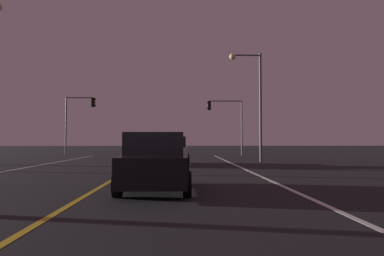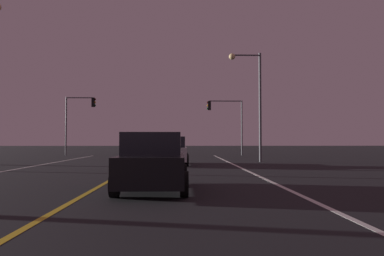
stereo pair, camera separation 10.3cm
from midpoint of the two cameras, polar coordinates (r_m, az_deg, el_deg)
name	(u,v)px [view 1 (the left image)]	position (r m, az deg, el deg)	size (l,w,h in m)	color
lane_edge_right	(262,177)	(15.36, 10.50, -7.39)	(0.16, 41.60, 0.01)	silver
lane_center_divider	(117,177)	(15.23, -11.65, -7.43)	(0.16, 41.60, 0.01)	gold
car_ahead_far	(172,151)	(22.45, -3.20, -3.59)	(2.02, 4.30, 1.70)	black
car_lead_same_lane	(156,163)	(10.96, -5.88, -5.34)	(2.02, 4.30, 1.70)	black
traffic_light_near_right	(225,114)	(36.59, 5.02, 2.12)	(3.54, 0.36, 5.42)	#4C4C51
traffic_light_near_left	(80,112)	(37.65, -16.99, 2.32)	(2.94, 0.36, 5.70)	#4C4C51
street_lamp_right_far	(253,92)	(25.89, 9.27, 5.52)	(2.24, 0.44, 7.52)	#4C4C51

